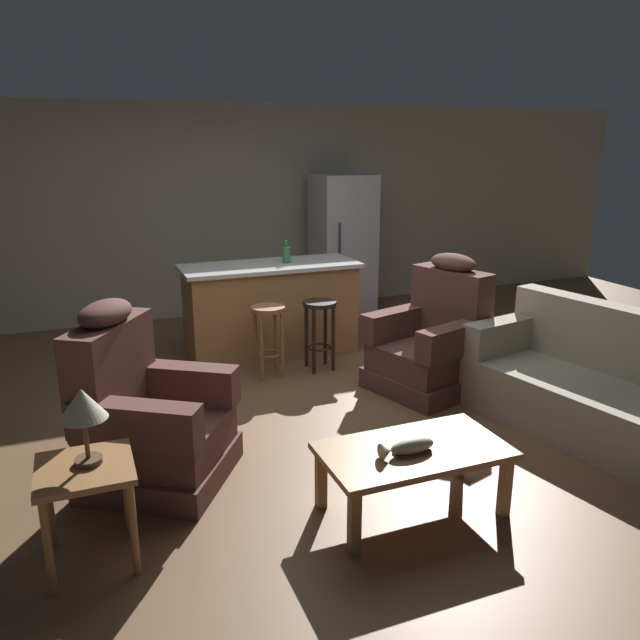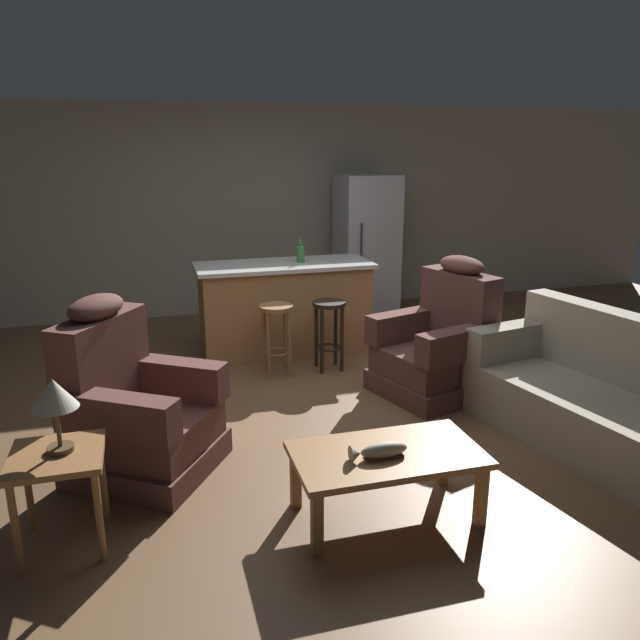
% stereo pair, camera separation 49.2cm
% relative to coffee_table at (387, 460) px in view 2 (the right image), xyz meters
% --- Properties ---
extents(ground_plane, '(12.00, 12.00, 0.00)m').
position_rel_coffee_table_xyz_m(ground_plane, '(0.10, 1.76, -0.36)').
color(ground_plane, brown).
extents(back_wall, '(12.00, 0.05, 2.60)m').
position_rel_coffee_table_xyz_m(back_wall, '(0.10, 4.88, 0.94)').
color(back_wall, '#A89E89').
rests_on(back_wall, ground_plane).
extents(coffee_table, '(1.10, 0.60, 0.42)m').
position_rel_coffee_table_xyz_m(coffee_table, '(0.00, 0.00, 0.00)').
color(coffee_table, olive).
rests_on(coffee_table, ground_plane).
extents(fish_figurine, '(0.34, 0.10, 0.10)m').
position_rel_coffee_table_xyz_m(fish_figurine, '(-0.08, -0.05, 0.10)').
color(fish_figurine, '#4C3823').
rests_on(fish_figurine, coffee_table).
extents(couch, '(1.20, 2.03, 0.94)m').
position_rel_coffee_table_xyz_m(couch, '(1.84, 0.44, -0.02)').
color(couch, '#9E937F').
rests_on(couch, ground_plane).
extents(recliner_near_lamp, '(1.16, 1.16, 1.20)m').
position_rel_coffee_table_xyz_m(recliner_near_lamp, '(-1.41, 0.98, 0.06)').
color(recliner_near_lamp, brown).
rests_on(recliner_near_lamp, ground_plane).
extents(recliner_near_island, '(1.05, 1.05, 1.20)m').
position_rel_coffee_table_xyz_m(recliner_near_island, '(1.15, 1.67, 0.06)').
color(recliner_near_island, brown).
rests_on(recliner_near_island, ground_plane).
extents(end_table, '(0.48, 0.48, 0.56)m').
position_rel_coffee_table_xyz_m(end_table, '(-1.80, 0.22, 0.10)').
color(end_table, olive).
rests_on(end_table, ground_plane).
extents(table_lamp, '(0.24, 0.24, 0.41)m').
position_rel_coffee_table_xyz_m(table_lamp, '(-1.78, 0.24, 0.50)').
color(table_lamp, '#4C3823').
rests_on(table_lamp, end_table).
extents(kitchen_island, '(1.80, 0.70, 0.95)m').
position_rel_coffee_table_xyz_m(kitchen_island, '(0.10, 3.11, 0.11)').
color(kitchen_island, '#9E7042').
rests_on(kitchen_island, ground_plane).
extents(bar_stool_left, '(0.32, 0.32, 0.68)m').
position_rel_coffee_table_xyz_m(bar_stool_left, '(-0.13, 2.48, 0.11)').
color(bar_stool_left, olive).
rests_on(bar_stool_left, ground_plane).
extents(bar_stool_right, '(0.32, 0.32, 0.68)m').
position_rel_coffee_table_xyz_m(bar_stool_right, '(0.39, 2.48, 0.11)').
color(bar_stool_right, black).
rests_on(bar_stool_right, ground_plane).
extents(refrigerator, '(0.70, 0.69, 1.76)m').
position_rel_coffee_table_xyz_m(refrigerator, '(1.43, 4.31, 0.52)').
color(refrigerator, '#B7B7BC').
rests_on(refrigerator, ground_plane).
extents(bottle_tall_green, '(0.08, 0.08, 0.23)m').
position_rel_coffee_table_xyz_m(bottle_tall_green, '(0.28, 3.12, 0.67)').
color(bottle_tall_green, '#2D6B38').
rests_on(bottle_tall_green, kitchen_island).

